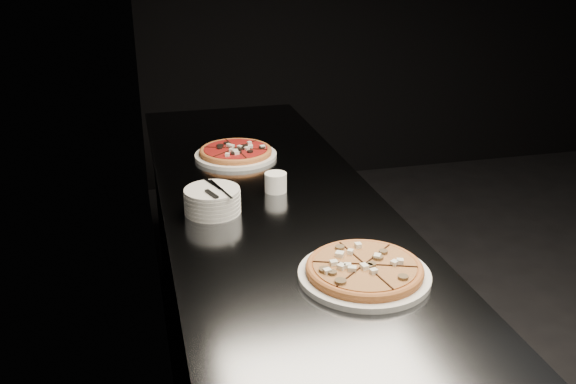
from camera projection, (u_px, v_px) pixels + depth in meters
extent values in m
cube|color=black|center=(150.00, 64.00, 1.91)|extent=(0.02, 5.00, 2.80)
cube|color=#5A5C61|center=(273.00, 317.00, 2.35)|extent=(0.70, 2.40, 0.90)
cube|color=#5A5C61|center=(272.00, 202.00, 2.18)|extent=(0.74, 2.44, 0.02)
cylinder|color=white|center=(364.00, 275.00, 1.69)|extent=(0.35, 0.35, 0.02)
cylinder|color=#C3743A|center=(364.00, 270.00, 1.68)|extent=(0.39, 0.39, 0.01)
torus|color=#C3743A|center=(364.00, 268.00, 1.68)|extent=(0.40, 0.40, 0.02)
cylinder|color=#E49A4C|center=(365.00, 266.00, 1.68)|extent=(0.35, 0.35, 0.01)
cylinder|color=white|center=(236.00, 155.00, 2.57)|extent=(0.33, 0.33, 0.02)
cylinder|color=#C3743A|center=(236.00, 152.00, 2.57)|extent=(0.37, 0.37, 0.01)
torus|color=#C3743A|center=(236.00, 151.00, 2.57)|extent=(0.38, 0.38, 0.02)
cylinder|color=#A71A18|center=(236.00, 149.00, 2.56)|extent=(0.33, 0.33, 0.01)
cylinder|color=white|center=(213.00, 210.00, 2.08)|extent=(0.18, 0.18, 0.01)
cylinder|color=white|center=(213.00, 206.00, 2.07)|extent=(0.18, 0.18, 0.01)
cylinder|color=white|center=(212.00, 203.00, 2.07)|extent=(0.18, 0.18, 0.01)
cylinder|color=white|center=(212.00, 199.00, 2.06)|extent=(0.18, 0.18, 0.01)
cylinder|color=white|center=(212.00, 195.00, 2.06)|extent=(0.18, 0.18, 0.01)
cylinder|color=white|center=(212.00, 191.00, 2.05)|extent=(0.18, 0.18, 0.01)
cube|color=silver|center=(213.00, 184.00, 2.08)|extent=(0.05, 0.11, 0.00)
cube|color=black|center=(212.00, 194.00, 2.00)|extent=(0.04, 0.07, 0.01)
cube|color=silver|center=(221.00, 189.00, 2.05)|extent=(0.01, 0.18, 0.00)
cylinder|color=white|center=(276.00, 182.00, 2.23)|extent=(0.08, 0.08, 0.07)
cylinder|color=black|center=(276.00, 175.00, 2.22)|extent=(0.06, 0.06, 0.01)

